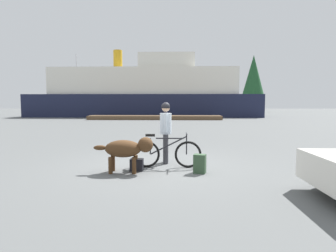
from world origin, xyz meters
TOP-DOWN VIEW (x-y plane):
  - ground_plane at (0.00, 0.00)m, footprint 160.00×160.00m
  - bicycle at (0.27, -0.16)m, footprint 1.78×0.44m
  - person_cyclist at (0.22, 0.39)m, footprint 0.32×0.53m
  - dog at (-0.67, -0.71)m, footprint 1.45×0.49m
  - backpack at (1.08, -0.72)m, footprint 0.33×0.27m
  - handbag_pannier at (-0.46, -0.54)m, footprint 0.33×0.20m
  - dock_pier at (-1.72, 21.59)m, footprint 13.51×2.64m
  - ferry_boat at (-3.42, 28.38)m, footprint 28.14×7.21m
  - sailboat_moored at (-14.33, 34.25)m, footprint 8.03×2.25m
  - pine_tree_far_left at (-16.80, 49.01)m, footprint 3.05×3.05m
  - pine_tree_center at (-0.18, 46.27)m, footprint 4.13×4.13m
  - pine_tree_far_right at (14.84, 46.09)m, footprint 4.16×4.16m

SIDE VIEW (x-z plane):
  - ground_plane at x=0.00m, z-range 0.00..0.00m
  - handbag_pannier at x=-0.46m, z-range 0.00..0.30m
  - dock_pier at x=-1.72m, z-range 0.00..0.40m
  - backpack at x=1.08m, z-range 0.00..0.46m
  - bicycle at x=0.27m, z-range -0.07..0.83m
  - sailboat_moored at x=-14.33m, z-range -3.97..4.96m
  - dog at x=-0.67m, z-range 0.15..1.01m
  - person_cyclist at x=0.22m, z-range 0.17..1.88m
  - ferry_boat at x=-3.42m, z-range -1.27..7.04m
  - pine_tree_far_left at x=-16.80m, z-range 1.33..10.45m
  - pine_tree_center at x=-0.18m, z-range 1.08..10.89m
  - pine_tree_far_right at x=14.84m, z-range 1.37..11.95m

